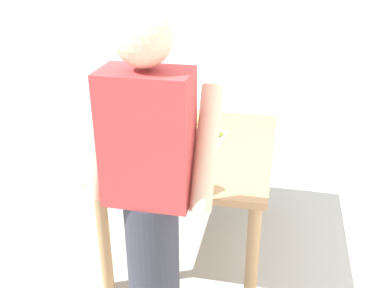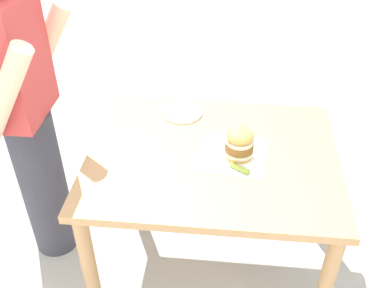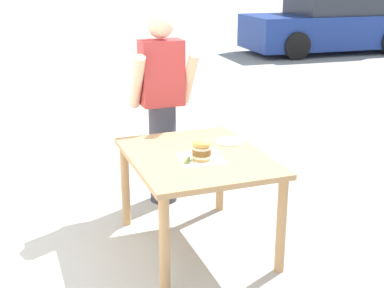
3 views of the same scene
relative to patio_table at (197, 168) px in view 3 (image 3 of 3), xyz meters
name	(u,v)px [view 3 (image 3 of 3)]	position (x,y,z in m)	size (l,w,h in m)	color
ground_plane	(196,245)	(0.00, 0.00, -0.64)	(80.00, 80.00, 0.00)	#ADAAA3
patio_table	(197,168)	(0.00, 0.00, 0.00)	(0.96, 1.20, 0.74)	tan
serving_paper	(202,158)	(0.00, -0.10, 0.11)	(0.32, 0.32, 0.00)	white
sandwich	(202,149)	(-0.01, -0.12, 0.18)	(0.14, 0.14, 0.19)	gold
pickle_spear	(187,160)	(-0.12, -0.13, 0.12)	(0.02, 0.02, 0.10)	#8EA83D
side_plate_with_forks	(229,141)	(0.34, 0.19, 0.11)	(0.22, 0.22, 0.02)	white
diner_across_table	(162,107)	(0.01, 0.90, 0.25)	(0.55, 0.35, 1.69)	#33333D
parked_car_near_curb	(330,23)	(6.62, 8.17, 0.09)	(4.28, 1.99, 1.60)	navy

